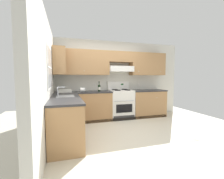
# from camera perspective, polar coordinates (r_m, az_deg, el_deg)

# --- Properties ---
(ground_plane) EXTENTS (7.04, 7.04, 0.00)m
(ground_plane) POSITION_cam_1_polar(r_m,az_deg,el_deg) (3.94, 2.71, -15.47)
(ground_plane) COLOR beige
(floor_accent_tile) EXTENTS (0.30, 0.30, 0.01)m
(floor_accent_tile) POSITION_cam_1_polar(r_m,az_deg,el_deg) (3.92, 26.52, -15.96)
(floor_accent_tile) COLOR olive
(floor_accent_tile) RESTS_ON ground_plane
(wall_back) EXTENTS (4.68, 0.57, 2.55)m
(wall_back) POSITION_cam_1_polar(r_m,az_deg,el_deg) (5.28, 1.35, 5.96)
(wall_back) COLOR silver
(wall_back) RESTS_ON ground_plane
(wall_left) EXTENTS (0.47, 4.00, 2.55)m
(wall_left) POSITION_cam_1_polar(r_m,az_deg,el_deg) (3.73, -22.28, 4.16)
(wall_left) COLOR silver
(wall_left) RESTS_ON ground_plane
(counter_back_run) EXTENTS (3.60, 0.65, 0.91)m
(counter_back_run) POSITION_cam_1_polar(r_m,az_deg,el_deg) (5.02, 0.03, -5.75)
(counter_back_run) COLOR #A87A4C
(counter_back_run) RESTS_ON ground_plane
(counter_left_run) EXTENTS (0.63, 1.91, 1.13)m
(counter_left_run) POSITION_cam_1_polar(r_m,az_deg,el_deg) (3.59, -16.57, -9.93)
(counter_left_run) COLOR #A87A4C
(counter_left_run) RESTS_ON ground_plane
(stove) EXTENTS (0.76, 0.62, 1.20)m
(stove) POSITION_cam_1_polar(r_m,az_deg,el_deg) (5.12, 3.32, -5.24)
(stove) COLOR white
(stove) RESTS_ON ground_plane
(wine_bottle) EXTENTS (0.08, 0.08, 0.31)m
(wine_bottle) POSITION_cam_1_polar(r_m,az_deg,el_deg) (4.77, -4.74, 0.75)
(wine_bottle) COLOR black
(wine_bottle) RESTS_ON counter_back_run
(bowl) EXTENTS (0.36, 0.23, 0.08)m
(bowl) POSITION_cam_1_polar(r_m,az_deg,el_deg) (4.70, -16.83, -0.64)
(bowl) COLOR white
(bowl) RESTS_ON counter_back_run
(paper_towel_roll) EXTENTS (0.14, 0.13, 0.13)m
(paper_towel_roll) POSITION_cam_1_polar(r_m,az_deg,el_deg) (4.67, -10.84, -0.10)
(paper_towel_roll) COLOR white
(paper_towel_roll) RESTS_ON counter_back_run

